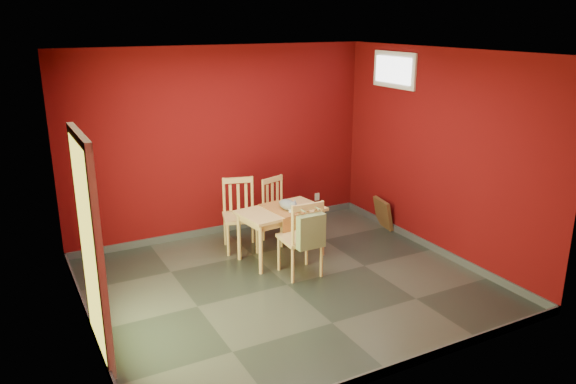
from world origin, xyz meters
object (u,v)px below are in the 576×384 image
chair_far_right (279,209)px  cat (288,203)px  chair_near (302,237)px  tote_bag (311,231)px  dining_table (281,215)px  chair_far_left (240,214)px  picture_frame (383,213)px

chair_far_right → cat: 0.73m
chair_near → tote_bag: (-0.01, -0.23, 0.15)m
dining_table → chair_far_left: (-0.34, 0.56, -0.09)m
chair_near → tote_bag: 0.28m
picture_frame → cat: bearing=-169.7°
chair_near → cat: chair_near is taller
tote_bag → cat: size_ratio=1.33×
chair_near → cat: size_ratio=2.72×
chair_far_right → cat: bearing=-107.7°
dining_table → picture_frame: dining_table is taller
chair_far_right → picture_frame: (1.61, -0.30, -0.24)m
dining_table → tote_bag: bearing=-91.9°
dining_table → chair_near: (-0.02, -0.58, -0.09)m
dining_table → tote_bag: size_ratio=2.40×
chair_near → tote_bag: bearing=-91.5°
chair_far_right → tote_bag: bearing=-102.1°
dining_table → chair_near: 0.59m
chair_near → tote_bag: size_ratio=2.04×
chair_near → cat: bearing=80.3°
chair_far_left → chair_near: size_ratio=0.99×
chair_far_left → chair_near: bearing=-74.4°
cat → picture_frame: size_ratio=0.79×
dining_table → tote_bag: tote_bag is taller
chair_far_right → picture_frame: 1.66m
cat → chair_far_left: bearing=114.8°
chair_far_right → tote_bag: size_ratio=1.88×
tote_bag → picture_frame: 2.24m
dining_table → chair_far_left: bearing=121.3°
chair_far_left → tote_bag: bearing=-77.1°
chair_far_left → cat: chair_far_left is taller
chair_far_right → cat: size_ratio=2.51×
chair_far_right → chair_near: 1.20m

